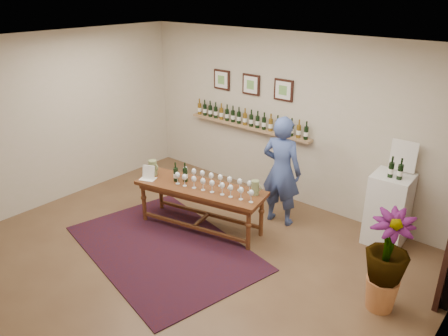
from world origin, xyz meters
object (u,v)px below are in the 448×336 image
Objects in this scene: tasting_table at (200,193)px; potted_plant at (386,262)px; display_pedestal at (388,209)px; person at (281,171)px.

potted_plant is at bearing -12.05° from tasting_table.
tasting_table is 1.97× the size of display_pedestal.
tasting_table is 2.79m from potted_plant.
person is at bearing 37.69° from tasting_table.
display_pedestal is 0.97× the size of potted_plant.
display_pedestal is at bearing 19.77° from tasting_table.
potted_plant is at bearing 147.39° from person.
display_pedestal is at bearing -169.54° from person.
tasting_table is at bearing 42.40° from person.
display_pedestal is 1.60m from person.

